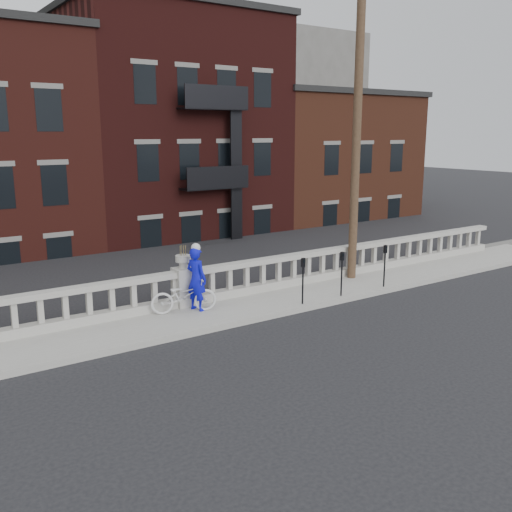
# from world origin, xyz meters

# --- Properties ---
(ground) EXTENTS (120.00, 120.00, 0.00)m
(ground) POSITION_xyz_m (0.00, 0.00, 0.00)
(ground) COLOR black
(ground) RESTS_ON ground
(sidewalk) EXTENTS (32.00, 2.20, 0.15)m
(sidewalk) POSITION_xyz_m (0.00, 3.00, 0.07)
(sidewalk) COLOR #9B978F
(sidewalk) RESTS_ON ground
(balustrade) EXTENTS (28.00, 0.34, 1.03)m
(balustrade) POSITION_xyz_m (0.00, 3.95, 0.64)
(balustrade) COLOR #9B978F
(balustrade) RESTS_ON sidewalk
(planter_pedestal) EXTENTS (0.55, 0.55, 1.76)m
(planter_pedestal) POSITION_xyz_m (0.00, 3.95, 0.83)
(planter_pedestal) COLOR #9B978F
(planter_pedestal) RESTS_ON sidewalk
(lower_level) EXTENTS (80.00, 44.00, 20.80)m
(lower_level) POSITION_xyz_m (0.56, 23.04, 2.63)
(lower_level) COLOR #605E59
(lower_level) RESTS_ON ground
(utility_pole) EXTENTS (1.60, 0.28, 10.00)m
(utility_pole) POSITION_xyz_m (6.20, 3.60, 5.24)
(utility_pole) COLOR #422D1E
(utility_pole) RESTS_ON sidewalk
(parking_meter_b) EXTENTS (0.10, 0.09, 1.36)m
(parking_meter_b) POSITION_xyz_m (2.89, 2.15, 1.00)
(parking_meter_b) COLOR black
(parking_meter_b) RESTS_ON sidewalk
(parking_meter_c) EXTENTS (0.10, 0.09, 1.36)m
(parking_meter_c) POSITION_xyz_m (4.39, 2.15, 1.00)
(parking_meter_c) COLOR black
(parking_meter_c) RESTS_ON sidewalk
(parking_meter_d) EXTENTS (0.10, 0.09, 1.36)m
(parking_meter_d) POSITION_xyz_m (6.23, 2.15, 1.00)
(parking_meter_d) COLOR black
(parking_meter_d) RESTS_ON sidewalk
(bicycle) EXTENTS (1.92, 1.13, 0.95)m
(bicycle) POSITION_xyz_m (-0.30, 3.39, 0.63)
(bicycle) COLOR silver
(bicycle) RESTS_ON sidewalk
(cyclist) EXTENTS (0.62, 0.76, 1.79)m
(cyclist) POSITION_xyz_m (0.11, 3.39, 1.04)
(cyclist) COLOR #0D0FC8
(cyclist) RESTS_ON sidewalk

